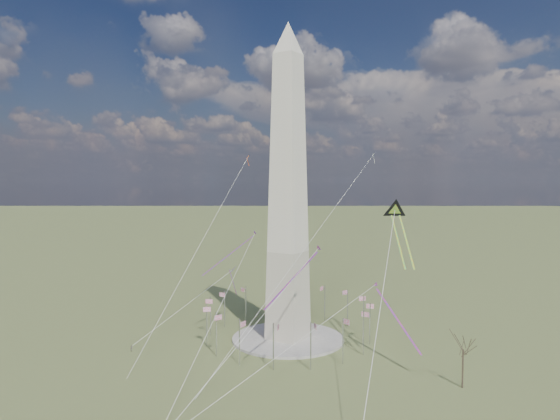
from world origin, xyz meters
The scene contains 13 objects.
ground centered at (0.00, 0.00, 0.00)m, with size 2000.00×2000.00×0.00m, color #455229.
plaza centered at (0.00, 0.00, 0.40)m, with size 36.00×36.00×0.80m, color #ADA69E.
washington_monument centered at (0.00, 0.00, 47.95)m, with size 15.56×15.56×100.00m.
flagpole_ring centered at (0.00, 0.00, 7.27)m, with size 54.40×54.40×13.00m.
tree_near centered at (55.97, -8.64, 10.37)m, with size 8.31×8.31×14.54m.
person_west centered at (-34.30, -34.28, 0.91)m, with size 0.89×0.69×1.82m, color gray.
kite_delta_black centered at (32.95, 6.75, 41.70)m, with size 15.43×20.83×17.73m.
kite_diamond_purple centered at (-24.48, 2.94, 19.06)m, with size 2.24×3.41×10.43m.
kite_streamer_left centered at (14.76, -17.61, 27.14)m, with size 6.22×21.39×14.89m.
kite_streamer_mid centered at (-16.72, -5.08, 29.14)m, with size 9.63×18.20×13.49m.
kite_streamer_right centered at (33.81, 0.61, 15.04)m, with size 18.99×14.10×15.38m.
kite_small_red centered at (-36.47, 28.77, 60.33)m, with size 1.45×1.47×4.21m.
kite_small_white centered at (10.00, 47.18, 61.12)m, with size 1.30×1.71×4.40m.
Camera 1 is at (82.03, -135.16, 51.48)m, focal length 32.00 mm.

